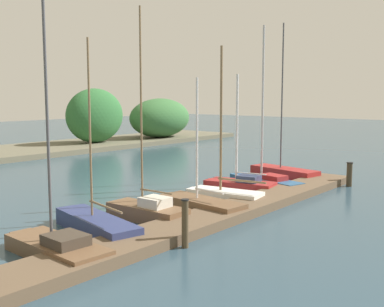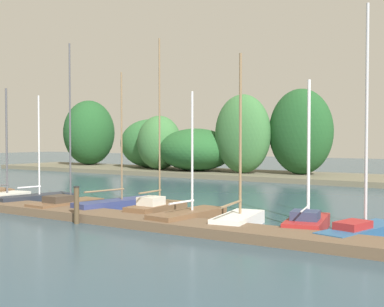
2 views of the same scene
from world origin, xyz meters
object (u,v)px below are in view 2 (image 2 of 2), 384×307
sailboat_2 (6,196)px  sailboat_10 (363,226)px  mooring_piling_1 (77,205)px  sailboat_8 (239,218)px  sailboat_7 (191,216)px  sailboat_6 (158,208)px  sailboat_4 (68,203)px  sailboat_3 (38,199)px  sailboat_5 (120,205)px  sailboat_9 (307,221)px

sailboat_2 → sailboat_10: bearing=-99.8°
mooring_piling_1 → sailboat_8: bearing=25.5°
sailboat_7 → sailboat_10: (6.42, 0.86, 0.08)m
sailboat_6 → sailboat_7: bearing=-110.4°
sailboat_4 → sailboat_6: 4.61m
sailboat_3 → sailboat_2: bearing=105.7°
sailboat_4 → sailboat_6: size_ratio=1.01×
sailboat_10 → mooring_piling_1: 10.72m
sailboat_3 → mooring_piling_1: bearing=-104.5°
sailboat_5 → mooring_piling_1: sailboat_5 is taller
sailboat_8 → sailboat_9: size_ratio=1.19×
sailboat_3 → sailboat_9: sailboat_9 is taller
sailboat_5 → sailboat_4: bearing=127.9°
sailboat_8 → mooring_piling_1: size_ratio=4.44×
sailboat_2 → sailboat_7: bearing=-103.0°
sailboat_3 → sailboat_6: sailboat_6 is taller
sailboat_6 → sailboat_4: bearing=100.2°
sailboat_4 → sailboat_8: sailboat_4 is taller
sailboat_3 → sailboat_9: 13.86m
sailboat_5 → sailboat_7: sailboat_5 is taller
sailboat_8 → sailboat_4: bearing=84.3°
sailboat_5 → sailboat_6: 2.28m
sailboat_2 → sailboat_4: bearing=-106.3°
sailboat_9 → sailboat_10: size_ratio=0.69×
sailboat_7 → sailboat_8: 2.03m
sailboat_9 → sailboat_10: bearing=-106.0°
sailboat_9 → mooring_piling_1: size_ratio=3.72×
sailboat_10 → sailboat_4: bearing=108.5°
sailboat_6 → sailboat_7: (2.19, -0.76, -0.08)m
sailboat_3 → mooring_piling_1: size_ratio=3.71×
sailboat_3 → sailboat_8: sailboat_8 is taller
sailboat_6 → sailboat_7: size_ratio=1.47×
sailboat_3 → mooring_piling_1: 6.37m
sailboat_5 → sailboat_9: bearing=-76.5°
sailboat_3 → sailboat_5: size_ratio=0.86×
sailboat_6 → sailboat_10: (8.61, 0.10, -0.00)m
sailboat_2 → sailboat_8: bearing=-101.6°
sailboat_5 → sailboat_6: sailboat_6 is taller
sailboat_8 → sailboat_7: bearing=89.7°
sailboat_10 → sailboat_5: bearing=103.9°
sailboat_2 → sailboat_3: bearing=-98.2°
sailboat_2 → sailboat_4: size_ratio=0.77×
sailboat_3 → sailboat_5: bearing=-71.9°
sailboat_4 → sailboat_9: size_ratio=1.41×
sailboat_2 → sailboat_6: size_ratio=0.78×
sailboat_4 → sailboat_6: sailboat_4 is taller
sailboat_7 → sailboat_10: bearing=-76.5°
sailboat_4 → sailboat_9: (11.12, 1.18, 0.02)m
sailboat_3 → sailboat_10: bearing=-76.1°
sailboat_3 → sailboat_7: bearing=-80.2°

